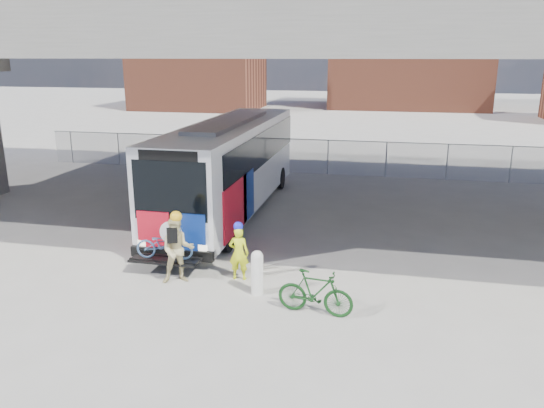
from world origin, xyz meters
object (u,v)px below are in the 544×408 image
(cyclist_hivis, at_px, (239,252))
(bike_parked, at_px, (315,293))
(bus, at_px, (230,160))
(bollard, at_px, (257,271))
(cyclist_tan, at_px, (178,249))

(cyclist_hivis, height_order, bike_parked, cyclist_hivis)
(bus, xyz_separation_m, bike_parked, (4.51, -8.06, -1.55))
(bollard, bearing_deg, cyclist_tan, 172.93)
(bus, height_order, cyclist_tan, bus)
(cyclist_hivis, relative_size, cyclist_tan, 0.82)
(bollard, bearing_deg, bike_parked, -25.68)
(bollard, relative_size, cyclist_tan, 0.59)
(cyclist_hivis, bearing_deg, bike_parked, 141.26)
(bus, xyz_separation_m, bollard, (2.87, -7.28, -1.46))
(bollard, distance_m, cyclist_hivis, 1.13)
(cyclist_tan, height_order, bike_parked, cyclist_tan)
(bike_parked, bearing_deg, bollard, 71.34)
(bus, xyz_separation_m, cyclist_tan, (0.56, -6.99, -1.14))
(cyclist_hivis, bearing_deg, cyclist_tan, 15.23)
(cyclist_tan, distance_m, bike_parked, 4.11)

